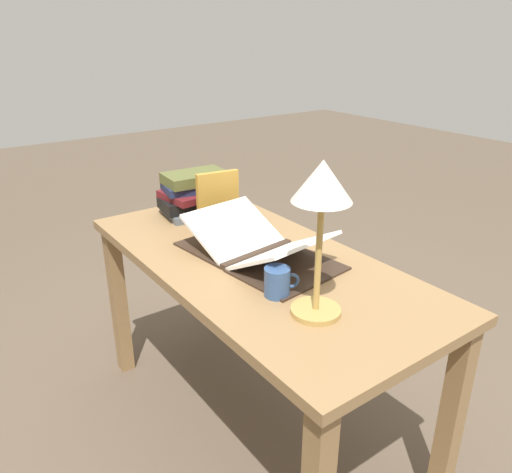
% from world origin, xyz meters
% --- Properties ---
extents(ground_plane, '(12.00, 12.00, 0.00)m').
position_xyz_m(ground_plane, '(0.00, 0.00, 0.00)').
color(ground_plane, brown).
extents(reading_desk, '(1.40, 0.67, 0.74)m').
position_xyz_m(reading_desk, '(0.00, 0.00, 0.63)').
color(reading_desk, '#937047').
rests_on(reading_desk, ground_plane).
extents(open_book, '(0.61, 0.39, 0.13)m').
position_xyz_m(open_book, '(0.01, -0.01, 0.78)').
color(open_book, '#38281E').
rests_on(open_book, reading_desk).
extents(book_stack_tall, '(0.26, 0.32, 0.18)m').
position_xyz_m(book_stack_tall, '(0.53, -0.06, 0.82)').
color(book_stack_tall, slate).
rests_on(book_stack_tall, reading_desk).
extents(book_standing_upright, '(0.05, 0.18, 0.22)m').
position_xyz_m(book_standing_upright, '(0.35, -0.07, 0.85)').
color(book_standing_upright, '#BC8933').
rests_on(book_standing_upright, reading_desk).
extents(reading_lamp, '(0.16, 0.16, 0.44)m').
position_xyz_m(reading_lamp, '(-0.39, 0.07, 1.08)').
color(reading_lamp, tan).
rests_on(reading_lamp, reading_desk).
extents(coffee_mug, '(0.08, 0.10, 0.09)m').
position_xyz_m(coffee_mug, '(-0.25, 0.10, 0.78)').
color(coffee_mug, '#335184').
rests_on(coffee_mug, reading_desk).
extents(pencil, '(0.03, 0.14, 0.01)m').
position_xyz_m(pencil, '(0.02, -0.20, 0.74)').
color(pencil, gold).
rests_on(pencil, reading_desk).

